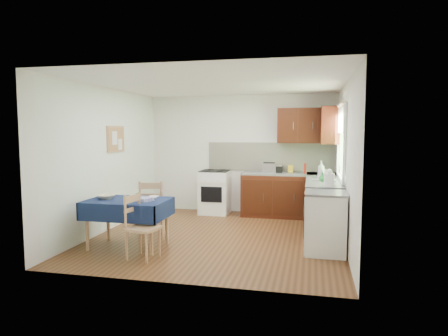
% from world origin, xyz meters
% --- Properties ---
extents(floor, '(4.20, 4.20, 0.00)m').
position_xyz_m(floor, '(0.00, 0.00, 0.00)').
color(floor, '#472913').
rests_on(floor, ground).
extents(ceiling, '(4.00, 4.20, 0.02)m').
position_xyz_m(ceiling, '(0.00, 0.00, 2.50)').
color(ceiling, white).
rests_on(ceiling, wall_back).
extents(wall_back, '(4.00, 0.02, 2.50)m').
position_xyz_m(wall_back, '(0.00, 2.10, 1.25)').
color(wall_back, white).
rests_on(wall_back, ground).
extents(wall_front, '(4.00, 0.02, 2.50)m').
position_xyz_m(wall_front, '(0.00, -2.10, 1.25)').
color(wall_front, white).
rests_on(wall_front, ground).
extents(wall_left, '(0.02, 4.20, 2.50)m').
position_xyz_m(wall_left, '(-2.00, 0.00, 1.25)').
color(wall_left, white).
rests_on(wall_left, ground).
extents(wall_right, '(0.02, 4.20, 2.50)m').
position_xyz_m(wall_right, '(2.00, 0.00, 1.25)').
color(wall_right, white).
rests_on(wall_right, ground).
extents(base_cabinets, '(1.90, 2.30, 0.86)m').
position_xyz_m(base_cabinets, '(1.36, 1.26, 0.43)').
color(base_cabinets, '#341009').
rests_on(base_cabinets, ground).
extents(worktop_back, '(1.90, 0.60, 0.04)m').
position_xyz_m(worktop_back, '(1.05, 1.80, 0.88)').
color(worktop_back, slate).
rests_on(worktop_back, base_cabinets).
extents(worktop_right, '(0.60, 1.70, 0.04)m').
position_xyz_m(worktop_right, '(1.70, 0.65, 0.88)').
color(worktop_right, slate).
rests_on(worktop_right, base_cabinets).
extents(worktop_corner, '(0.60, 0.60, 0.04)m').
position_xyz_m(worktop_corner, '(1.70, 1.80, 0.88)').
color(worktop_corner, slate).
rests_on(worktop_corner, base_cabinets).
extents(splashback, '(2.70, 0.02, 0.60)m').
position_xyz_m(splashback, '(0.65, 2.08, 1.20)').
color(splashback, white).
rests_on(splashback, wall_back).
extents(upper_cabinets, '(1.20, 0.85, 0.70)m').
position_xyz_m(upper_cabinets, '(1.52, 1.80, 1.85)').
color(upper_cabinets, '#341009').
rests_on(upper_cabinets, wall_back).
extents(stove, '(0.60, 0.61, 0.92)m').
position_xyz_m(stove, '(-0.50, 1.80, 0.46)').
color(stove, white).
rests_on(stove, ground).
extents(window, '(0.04, 1.48, 1.26)m').
position_xyz_m(window, '(1.97, 0.70, 1.65)').
color(window, '#2D5021').
rests_on(window, wall_right).
extents(fridge, '(0.58, 0.60, 0.89)m').
position_xyz_m(fridge, '(1.70, -0.55, 0.44)').
color(fridge, white).
rests_on(fridge, ground).
extents(corkboard, '(0.04, 0.62, 0.47)m').
position_xyz_m(corkboard, '(-1.97, 0.30, 1.60)').
color(corkboard, '#A27851').
rests_on(corkboard, wall_left).
extents(dining_table, '(1.20, 0.81, 0.72)m').
position_xyz_m(dining_table, '(-1.18, -0.89, 0.62)').
color(dining_table, '#101A42').
rests_on(dining_table, ground).
extents(chair_far, '(0.53, 0.53, 0.94)m').
position_xyz_m(chair_far, '(-1.06, -0.28, 0.50)').
color(chair_far, '#A27851').
rests_on(chair_far, ground).
extents(chair_near, '(0.46, 0.46, 0.89)m').
position_xyz_m(chair_near, '(-0.79, -1.33, 0.47)').
color(chair_near, '#A27851').
rests_on(chair_near, ground).
extents(toaster, '(0.28, 0.17, 0.21)m').
position_xyz_m(toaster, '(0.65, 1.78, 1.00)').
color(toaster, '#B2B2B7').
rests_on(toaster, worktop_back).
extents(sandwich_press, '(0.28, 0.24, 0.16)m').
position_xyz_m(sandwich_press, '(0.77, 1.86, 0.98)').
color(sandwich_press, black).
rests_on(sandwich_press, worktop_back).
extents(sauce_bottle, '(0.05, 0.05, 0.21)m').
position_xyz_m(sauce_bottle, '(1.36, 1.72, 1.00)').
color(sauce_bottle, '#B51E0E').
rests_on(sauce_bottle, worktop_back).
extents(yellow_packet, '(0.12, 0.10, 0.14)m').
position_xyz_m(yellow_packet, '(1.07, 1.93, 0.97)').
color(yellow_packet, yellow).
rests_on(yellow_packet, worktop_back).
extents(dish_rack, '(0.40, 0.30, 0.19)m').
position_xyz_m(dish_rack, '(1.70, 0.66, 0.92)').
color(dish_rack, gray).
rests_on(dish_rack, worktop_right).
extents(kettle, '(0.16, 0.16, 0.27)m').
position_xyz_m(kettle, '(1.76, -0.05, 1.02)').
color(kettle, white).
rests_on(kettle, worktop_right).
extents(cup, '(0.15, 0.15, 0.10)m').
position_xyz_m(cup, '(1.73, 1.65, 0.95)').
color(cup, silver).
rests_on(cup, worktop_back).
extents(soap_bottle_a, '(0.16, 0.16, 0.32)m').
position_xyz_m(soap_bottle_a, '(1.66, 0.87, 1.06)').
color(soap_bottle_a, white).
rests_on(soap_bottle_a, worktop_right).
extents(soap_bottle_b, '(0.11, 0.10, 0.20)m').
position_xyz_m(soap_bottle_b, '(1.67, 1.29, 1.00)').
color(soap_bottle_b, '#2177C1').
rests_on(soap_bottle_b, worktop_right).
extents(soap_bottle_c, '(0.15, 0.15, 0.15)m').
position_xyz_m(soap_bottle_c, '(1.67, 0.54, 0.98)').
color(soap_bottle_c, green).
rests_on(soap_bottle_c, worktop_right).
extents(plate_bowl, '(0.26, 0.26, 0.06)m').
position_xyz_m(plate_bowl, '(-1.53, -0.89, 0.76)').
color(plate_bowl, beige).
rests_on(plate_bowl, dining_table).
extents(book, '(0.16, 0.21, 0.02)m').
position_xyz_m(book, '(-0.97, -0.61, 0.73)').
color(book, white).
rests_on(book, dining_table).
extents(spice_jar, '(0.04, 0.04, 0.08)m').
position_xyz_m(spice_jar, '(-1.07, -0.79, 0.77)').
color(spice_jar, '#238335').
rests_on(spice_jar, dining_table).
extents(tea_towel, '(0.33, 0.30, 0.05)m').
position_xyz_m(tea_towel, '(-0.92, -0.92, 0.75)').
color(tea_towel, '#2D2997').
rests_on(tea_towel, dining_table).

